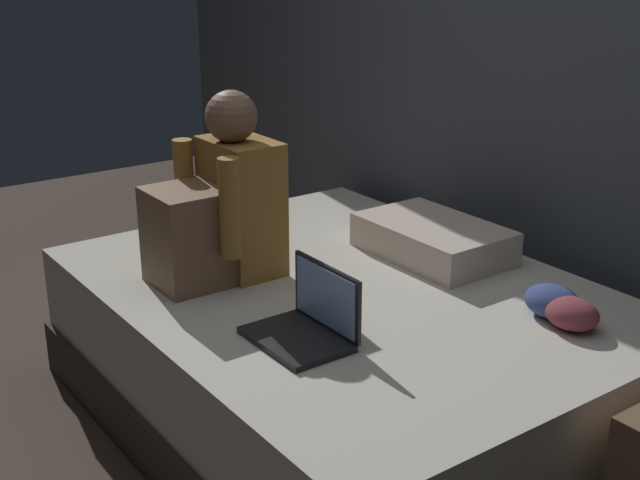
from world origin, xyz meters
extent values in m
plane|color=#47382D|center=(0.00, 0.00, 0.00)|extent=(8.00, 8.00, 0.00)
cube|color=#424751|center=(0.00, 1.20, 1.35)|extent=(5.60, 0.10, 2.70)
cube|color=#332D2B|center=(-0.20, 0.30, 0.10)|extent=(2.00, 1.50, 0.21)
cube|color=beige|center=(-0.20, 0.30, 0.37)|extent=(1.96, 1.46, 0.31)
cube|color=olive|center=(-0.54, 0.10, 0.76)|extent=(0.30, 0.20, 0.48)
sphere|color=brown|center=(-0.54, 0.07, 1.09)|extent=(0.18, 0.18, 0.18)
cube|color=brown|center=(-0.54, -0.12, 0.69)|extent=(0.26, 0.24, 0.34)
cylinder|color=olive|center=(-0.70, -0.04, 0.82)|extent=(0.07, 0.07, 0.34)
cylinder|color=olive|center=(-0.38, -0.04, 0.82)|extent=(0.07, 0.07, 0.34)
cube|color=black|center=(0.05, -0.08, 0.53)|extent=(0.32, 0.22, 0.02)
cube|color=black|center=(0.05, 0.03, 0.64)|extent=(0.32, 0.01, 0.20)
cube|color=#8CB2EA|center=(0.05, 0.03, 0.64)|extent=(0.29, 0.00, 0.18)
cube|color=beige|center=(-0.25, 0.75, 0.59)|extent=(0.56, 0.36, 0.13)
ellipsoid|color=#8E3D47|center=(0.47, 0.67, 0.57)|extent=(0.18, 0.15, 0.10)
ellipsoid|color=#3D4C8E|center=(0.37, 0.69, 0.58)|extent=(0.18, 0.16, 0.10)
camera|label=1|loc=(1.93, -1.35, 1.67)|focal=47.42mm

